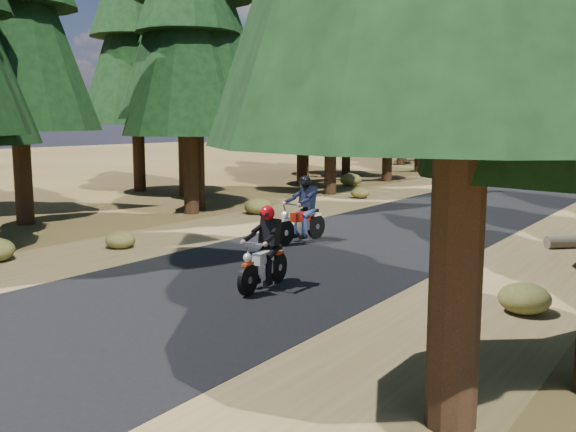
% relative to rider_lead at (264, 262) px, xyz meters
% --- Properties ---
extents(ground, '(120.00, 120.00, 0.00)m').
position_rel_rider_lead_xyz_m(ground, '(-0.76, 0.41, -0.53)').
color(ground, '#49371A').
rests_on(ground, ground).
extents(road, '(6.00, 100.00, 0.01)m').
position_rel_rider_lead_xyz_m(road, '(-0.76, 5.41, -0.52)').
color(road, black).
rests_on(road, ground).
extents(shoulder_l, '(3.20, 100.00, 0.01)m').
position_rel_rider_lead_xyz_m(shoulder_l, '(-5.36, 5.41, -0.53)').
color(shoulder_l, brown).
rests_on(shoulder_l, ground).
extents(shoulder_r, '(3.20, 100.00, 0.01)m').
position_rel_rider_lead_xyz_m(shoulder_r, '(3.84, 5.41, -0.53)').
color(shoulder_r, brown).
rests_on(shoulder_r, ground).
extents(pine_forest, '(34.59, 55.08, 16.32)m').
position_rel_rider_lead_xyz_m(pine_forest, '(-0.78, 21.46, 7.36)').
color(pine_forest, black).
rests_on(pine_forest, ground).
extents(understory_shrubs, '(16.47, 30.90, 0.65)m').
position_rel_rider_lead_xyz_m(understory_shrubs, '(-0.15, 8.25, -0.25)').
color(understory_shrubs, '#474C1E').
rests_on(understory_shrubs, ground).
extents(rider_lead, '(0.73, 1.81, 1.57)m').
position_rel_rider_lead_xyz_m(rider_lead, '(0.00, 0.00, 0.00)').
color(rider_lead, beige).
rests_on(rider_lead, road).
extents(rider_follow, '(0.82, 2.00, 1.73)m').
position_rel_rider_lead_xyz_m(rider_follow, '(-2.04, 4.36, 0.05)').
color(rider_follow, '#951309').
rests_on(rider_follow, road).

